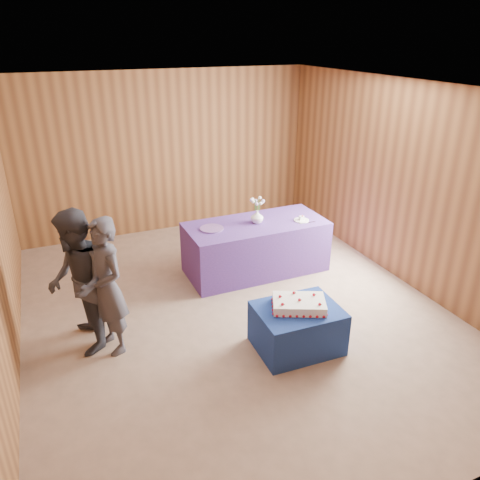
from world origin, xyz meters
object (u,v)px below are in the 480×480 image
vase (257,217)px  guest_left (107,287)px  guest_right (78,283)px  sheet_cake (299,304)px  cake_table (297,328)px  serving_table (256,247)px

vase → guest_left: (-2.24, -1.07, -0.07)m
guest_left → guest_right: bearing=-137.3°
sheet_cake → guest_left: size_ratio=0.45×
cake_table → serving_table: 1.89m
vase → guest_left: guest_left is taller
sheet_cake → guest_right: 2.36m
cake_table → vase: vase is taller
sheet_cake → vase: bearing=103.6°
guest_left → guest_right: guest_right is taller
guest_right → serving_table: bearing=111.2°
vase → guest_right: guest_right is taller
cake_table → vase: size_ratio=4.85×
sheet_cake → serving_table: bearing=104.1°
sheet_cake → vase: 1.91m
serving_table → sheet_cake: bearing=-101.0°
guest_right → cake_table: bearing=67.4°
serving_table → guest_left: bearing=-154.9°
guest_right → vase: bearing=111.1°
cake_table → vase: bearing=80.4°
sheet_cake → guest_right: guest_right is taller
cake_table → serving_table: bearing=80.8°
sheet_cake → vase: size_ratio=3.73×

